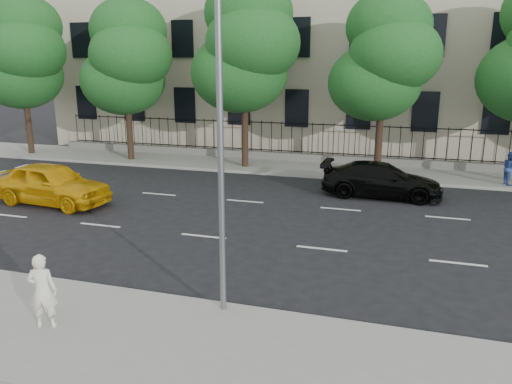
% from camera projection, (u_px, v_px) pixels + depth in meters
% --- Properties ---
extents(ground, '(120.00, 120.00, 0.00)m').
position_uv_depth(ground, '(170.00, 264.00, 14.44)').
color(ground, black).
rests_on(ground, ground).
extents(near_sidewalk, '(60.00, 4.00, 0.15)m').
position_uv_depth(near_sidewalk, '(87.00, 332.00, 10.72)').
color(near_sidewalk, gray).
rests_on(near_sidewalk, ground).
extents(far_sidewalk, '(60.00, 4.00, 0.15)m').
position_uv_depth(far_sidewalk, '(284.00, 167.00, 27.39)').
color(far_sidewalk, gray).
rests_on(far_sidewalk, ground).
extents(lane_markings, '(49.60, 4.62, 0.01)m').
position_uv_depth(lane_markings, '(227.00, 217.00, 18.84)').
color(lane_markings, silver).
rests_on(lane_markings, ground).
extents(masonry_building, '(34.60, 12.11, 18.50)m').
position_uv_depth(masonry_building, '(318.00, 10.00, 33.38)').
color(masonry_building, beige).
rests_on(masonry_building, ground).
extents(iron_fence, '(30.00, 0.50, 2.20)m').
position_uv_depth(iron_fence, '(291.00, 151.00, 28.81)').
color(iron_fence, slate).
rests_on(iron_fence, far_sidewalk).
extents(street_light, '(0.25, 3.32, 8.05)m').
position_uv_depth(street_light, '(228.00, 88.00, 10.80)').
color(street_light, slate).
rests_on(street_light, near_sidewalk).
extents(tree_a, '(5.71, 5.31, 9.39)m').
position_uv_depth(tree_a, '(23.00, 53.00, 29.70)').
color(tree_a, '#382619').
rests_on(tree_a, far_sidewalk).
extents(tree_b, '(5.53, 5.12, 8.97)m').
position_uv_depth(tree_b, '(127.00, 58.00, 27.82)').
color(tree_b, '#382619').
rests_on(tree_b, far_sidewalk).
extents(tree_c, '(5.89, 5.50, 9.80)m').
position_uv_depth(tree_c, '(246.00, 47.00, 25.72)').
color(tree_c, '#382619').
rests_on(tree_c, far_sidewalk).
extents(tree_d, '(5.34, 4.94, 8.84)m').
position_uv_depth(tree_d, '(385.00, 58.00, 23.92)').
color(tree_d, '#382619').
rests_on(tree_d, far_sidewalk).
extents(yellow_taxi, '(5.19, 2.51, 1.71)m').
position_uv_depth(yellow_taxi, '(51.00, 184.00, 20.34)').
color(yellow_taxi, '#DD9E0B').
rests_on(yellow_taxi, ground).
extents(black_sedan, '(5.14, 2.17, 1.48)m').
position_uv_depth(black_sedan, '(381.00, 180.00, 21.47)').
color(black_sedan, black).
rests_on(black_sedan, ground).
extents(woman_near, '(0.70, 0.57, 1.67)m').
position_uv_depth(woman_near, '(42.00, 291.00, 10.59)').
color(woman_near, white).
rests_on(woman_near, near_sidewalk).
extents(pedestrian_far, '(0.75, 0.87, 1.54)m').
position_uv_depth(pedestrian_far, '(510.00, 168.00, 22.94)').
color(pedestrian_far, '#2E468C').
rests_on(pedestrian_far, far_sidewalk).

